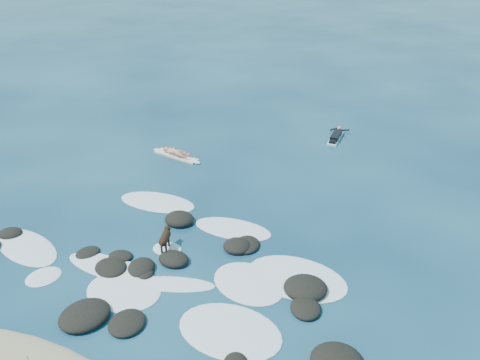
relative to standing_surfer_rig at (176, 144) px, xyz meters
The scene contains 6 objects.
ground 7.86m from the standing_surfer_rig, 54.66° to the right, with size 160.00×160.00×0.00m, color #0A2642.
reef_rocks 10.43m from the standing_surfer_rig, 54.69° to the right, with size 14.68×7.55×0.52m.
breaking_foam 9.33m from the standing_surfer_rig, 55.55° to the right, with size 13.15×7.74×0.12m.
standing_surfer_rig is the anchor object (origin of this frame).
paddling_surfer_rig 8.74m from the standing_surfer_rig, 43.24° to the left, with size 1.08×2.44×0.42m.
dog 8.18m from the standing_surfer_rig, 59.33° to the right, with size 0.61×1.20×0.80m.
Camera 1 is at (9.48, -13.82, 11.14)m, focal length 40.00 mm.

